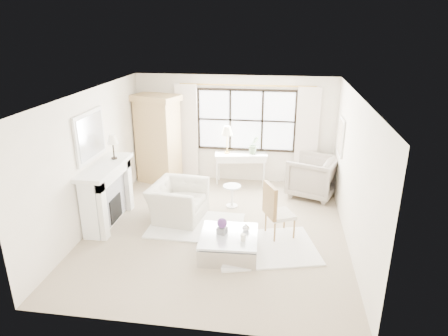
{
  "coord_description": "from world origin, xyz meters",
  "views": [
    {
      "loc": [
        1.17,
        -6.95,
        3.92
      ],
      "look_at": [
        0.11,
        0.2,
        1.25
      ],
      "focal_mm": 32.0,
      "sensor_mm": 36.0,
      "label": 1
    }
  ],
  "objects_px": {
    "console_table": "(241,168)",
    "coffee_table": "(229,245)",
    "club_armchair": "(178,201)",
    "armoire": "(158,139)"
  },
  "relations": [
    {
      "from": "coffee_table",
      "to": "console_table",
      "type": "bearing_deg",
      "value": 89.73
    },
    {
      "from": "console_table",
      "to": "coffee_table",
      "type": "xyz_separation_m",
      "value": [
        0.15,
        -3.33,
        -0.22
      ]
    },
    {
      "from": "club_armchair",
      "to": "coffee_table",
      "type": "height_order",
      "value": "club_armchair"
    },
    {
      "from": "console_table",
      "to": "club_armchair",
      "type": "relative_size",
      "value": 1.16
    },
    {
      "from": "console_table",
      "to": "club_armchair",
      "type": "distance_m",
      "value": 2.36
    },
    {
      "from": "console_table",
      "to": "armoire",
      "type": "bearing_deg",
      "value": 174.79
    },
    {
      "from": "console_table",
      "to": "coffee_table",
      "type": "relative_size",
      "value": 1.3
    },
    {
      "from": "coffee_table",
      "to": "club_armchair",
      "type": "bearing_deg",
      "value": 132.19
    },
    {
      "from": "armoire",
      "to": "console_table",
      "type": "height_order",
      "value": "armoire"
    },
    {
      "from": "armoire",
      "to": "club_armchair",
      "type": "distance_m",
      "value": 2.31
    }
  ]
}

